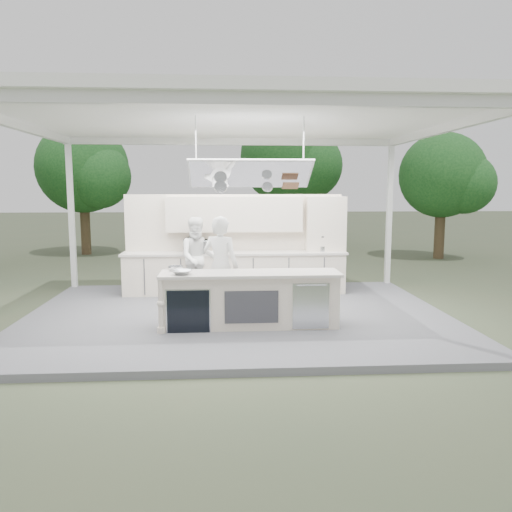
{
  "coord_description": "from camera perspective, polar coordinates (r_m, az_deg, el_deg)",
  "views": [
    {
      "loc": [
        -0.27,
        -9.37,
        2.5
      ],
      "look_at": [
        0.38,
        0.4,
        1.17
      ],
      "focal_mm": 35.0,
      "sensor_mm": 36.0,
      "label": 1
    }
  ],
  "objects": [
    {
      "name": "back_counter",
      "position": [
        11.43,
        -2.43,
        -1.88
      ],
      "size": [
        5.08,
        0.72,
        0.95
      ],
      "color": "beige",
      "rests_on": "stage_deck"
    },
    {
      "name": "sous_chef",
      "position": [
        10.93,
        -6.62,
        -0.19
      ],
      "size": [
        0.98,
        0.84,
        1.77
      ],
      "primitive_type": "imported",
      "rotation": [
        0.0,
        0.0,
        0.21
      ],
      "color": "white",
      "rests_on": "stage_deck"
    },
    {
      "name": "ground",
      "position": [
        9.7,
        -2.13,
        -7.23
      ],
      "size": [
        90.0,
        90.0,
        0.0
      ],
      "primitive_type": "plane",
      "color": "#414731",
      "rests_on": "ground"
    },
    {
      "name": "demo_island",
      "position": [
        8.68,
        -0.79,
        -4.96
      ],
      "size": [
        3.1,
        0.79,
        0.95
      ],
      "color": "beige",
      "rests_on": "stage_deck"
    },
    {
      "name": "stage_deck",
      "position": [
        9.68,
        -2.13,
        -6.89
      ],
      "size": [
        8.0,
        6.0,
        0.12
      ],
      "primitive_type": "cube",
      "color": "#59595E",
      "rests_on": "ground"
    },
    {
      "name": "bowl_large",
      "position": [
        8.44,
        -8.45,
        -1.86
      ],
      "size": [
        0.41,
        0.41,
        0.08
      ],
      "primitive_type": "imported",
      "rotation": [
        0.0,
        0.0,
        -0.35
      ],
      "color": "#ADB0B4",
      "rests_on": "demo_island"
    },
    {
      "name": "tree_cluster",
      "position": [
        19.16,
        -3.55,
        10.05
      ],
      "size": [
        19.55,
        9.4,
        5.85
      ],
      "color": "#4B3C25",
      "rests_on": "ground"
    },
    {
      "name": "back_wall_unit",
      "position": [
        11.54,
        -0.27,
        3.11
      ],
      "size": [
        5.05,
        0.48,
        2.25
      ],
      "color": "beige",
      "rests_on": "stage_deck"
    },
    {
      "name": "head_chef",
      "position": [
        9.25,
        -4.06,
        -1.25
      ],
      "size": [
        0.81,
        0.68,
        1.89
      ],
      "primitive_type": "imported",
      "rotation": [
        0.0,
        0.0,
        2.76
      ],
      "color": "white",
      "rests_on": "stage_deck"
    },
    {
      "name": "bowl_small",
      "position": [
        8.87,
        -9.17,
        -1.4
      ],
      "size": [
        0.34,
        0.34,
        0.08
      ],
      "primitive_type": "imported",
      "rotation": [
        0.0,
        0.0,
        0.35
      ],
      "color": "silver",
      "rests_on": "demo_island"
    },
    {
      "name": "toaster_oven",
      "position": [
        11.16,
        -6.89,
        1.07
      ],
      "size": [
        0.59,
        0.44,
        0.3
      ],
      "primitive_type": "imported",
      "rotation": [
        0.0,
        0.0,
        0.14
      ],
      "color": "silver",
      "rests_on": "back_counter"
    },
    {
      "name": "tent",
      "position": [
        9.44,
        -2.23,
        15.08
      ],
      "size": [
        8.2,
        6.2,
        3.86
      ],
      "color": "white",
      "rests_on": "ground"
    }
  ]
}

